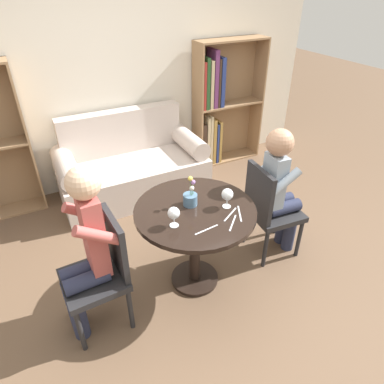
{
  "coord_description": "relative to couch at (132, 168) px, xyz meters",
  "views": [
    {
      "loc": [
        -0.96,
        -1.83,
        2.23
      ],
      "look_at": [
        0.0,
        0.05,
        0.87
      ],
      "focal_mm": 32.0,
      "sensor_mm": 36.0,
      "label": 1
    }
  ],
  "objects": [
    {
      "name": "chair_right",
      "position": [
        0.74,
        -1.55,
        0.18
      ],
      "size": [
        0.45,
        0.45,
        0.9
      ],
      "rotation": [
        0.0,
        0.0,
        1.49
      ],
      "color": "#232326",
      "rests_on": "ground_plane"
    },
    {
      "name": "person_right",
      "position": [
        0.83,
        -1.56,
        0.36
      ],
      "size": [
        0.44,
        0.36,
        1.23
      ],
      "rotation": [
        0.0,
        0.0,
        1.49
      ],
      "color": "#282D47",
      "rests_on": "ground_plane"
    },
    {
      "name": "fork_right_setting",
      "position": [
        0.26,
        -1.78,
        0.44
      ],
      "size": [
        0.09,
        0.17,
        0.0
      ],
      "color": "silver",
      "rests_on": "round_table"
    },
    {
      "name": "person_left",
      "position": [
        -0.83,
        -1.62,
        0.39
      ],
      "size": [
        0.43,
        0.35,
        1.31
      ],
      "rotation": [
        0.0,
        0.0,
        -1.52
      ],
      "color": "#282D47",
      "rests_on": "ground_plane"
    },
    {
      "name": "chair_left",
      "position": [
        -0.74,
        -1.61,
        0.18
      ],
      "size": [
        0.44,
        0.44,
        0.9
      ],
      "rotation": [
        0.0,
        0.0,
        -1.52
      ],
      "color": "#232326",
      "rests_on": "ground_plane"
    },
    {
      "name": "wine_glass_left",
      "position": [
        -0.22,
        -1.69,
        0.54
      ],
      "size": [
        0.09,
        0.09,
        0.15
      ],
      "color": "white",
      "rests_on": "round_table"
    },
    {
      "name": "wine_glass_right",
      "position": [
        0.22,
        -1.66,
        0.54
      ],
      "size": [
        0.09,
        0.09,
        0.15
      ],
      "color": "white",
      "rests_on": "round_table"
    },
    {
      "name": "flower_vase",
      "position": [
        -0.01,
        -1.51,
        0.5
      ],
      "size": [
        0.11,
        0.11,
        0.25
      ],
      "color": "slate",
      "rests_on": "round_table"
    },
    {
      "name": "fork_left_setting",
      "position": [
        0.16,
        -1.85,
        0.44
      ],
      "size": [
        0.14,
        0.14,
        0.0
      ],
      "color": "silver",
      "rests_on": "round_table"
    },
    {
      "name": "ground_plane",
      "position": [
        0.0,
        -1.58,
        -0.31
      ],
      "size": [
        16.0,
        16.0,
        0.0
      ],
      "primitive_type": "plane",
      "color": "brown"
    },
    {
      "name": "bookshelf_right",
      "position": [
        1.3,
        0.27,
        0.44
      ],
      "size": [
        0.93,
        0.28,
        1.57
      ],
      "color": "#93704C",
      "rests_on": "ground_plane"
    },
    {
      "name": "knife_left_setting",
      "position": [
        -0.04,
        -1.83,
        0.44
      ],
      "size": [
        0.19,
        0.03,
        0.0
      ],
      "color": "silver",
      "rests_on": "round_table"
    },
    {
      "name": "round_table",
      "position": [
        0.0,
        -1.58,
        0.28
      ],
      "size": [
        0.92,
        0.92,
        0.75
      ],
      "color": "black",
      "rests_on": "ground_plane"
    },
    {
      "name": "knife_right_setting",
      "position": [
        0.19,
        -1.76,
        0.44
      ],
      "size": [
        0.17,
        0.11,
        0.0
      ],
      "color": "silver",
      "rests_on": "round_table"
    },
    {
      "name": "back_wall",
      "position": [
        0.0,
        0.43,
        1.04
      ],
      "size": [
        5.2,
        0.05,
        2.7
      ],
      "color": "silver",
      "rests_on": "ground_plane"
    },
    {
      "name": "couch",
      "position": [
        0.0,
        0.0,
        0.0
      ],
      "size": [
        1.63,
        0.8,
        0.92
      ],
      "color": "beige",
      "rests_on": "ground_plane"
    }
  ]
}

